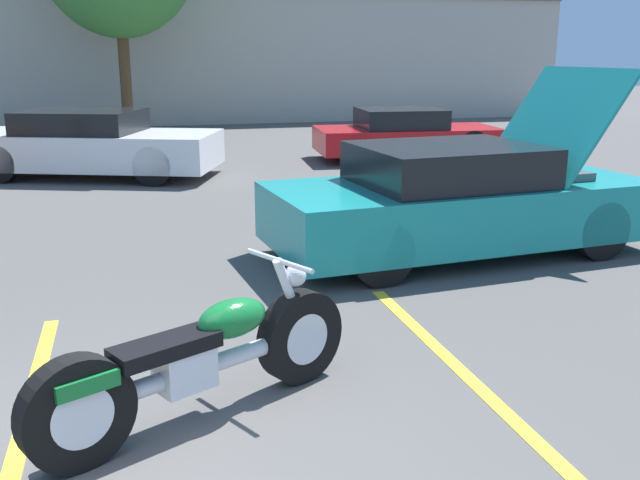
{
  "coord_description": "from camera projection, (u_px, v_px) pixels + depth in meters",
  "views": [
    {
      "loc": [
        0.6,
        -3.3,
        2.38
      ],
      "look_at": [
        2.13,
        2.42,
        0.8
      ],
      "focal_mm": 40.0,
      "sensor_mm": 36.0,
      "label": 1
    }
  ],
  "objects": [
    {
      "name": "parked_car_right_row",
      "position": [
        405.0,
        135.0,
        15.95
      ],
      "size": [
        4.16,
        2.12,
        1.14
      ],
      "rotation": [
        0.0,
        0.0,
        -0.09
      ],
      "color": "red",
      "rests_on": "ground"
    },
    {
      "name": "motorcycle",
      "position": [
        200.0,
        361.0,
        4.66
      ],
      "size": [
        2.21,
        1.24,
        0.98
      ],
      "rotation": [
        0.0,
        0.0,
        0.48
      ],
      "color": "black",
      "rests_on": "ground"
    },
    {
      "name": "far_building",
      "position": [
        105.0,
        52.0,
        24.04
      ],
      "size": [
        32.0,
        4.2,
        4.4
      ],
      "color": "#B2AD9E",
      "rests_on": "ground"
    },
    {
      "name": "parking_stripe_middle",
      "position": [
        506.0,
        413.0,
        4.82
      ],
      "size": [
        0.12,
        5.21,
        0.01
      ],
      "primitive_type": "cube",
      "color": "yellow",
      "rests_on": "ground"
    },
    {
      "name": "parked_car_mid_row",
      "position": [
        91.0,
        145.0,
        13.74
      ],
      "size": [
        5.1,
        3.46,
        1.28
      ],
      "rotation": [
        0.0,
        0.0,
        -0.36
      ],
      "color": "white",
      "rests_on": "ground"
    },
    {
      "name": "show_car_hood_open",
      "position": [
        460.0,
        200.0,
        8.51
      ],
      "size": [
        4.71,
        2.27,
        2.18
      ],
      "rotation": [
        0.0,
        0.0,
        0.1
      ],
      "color": "teal",
      "rests_on": "ground"
    }
  ]
}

